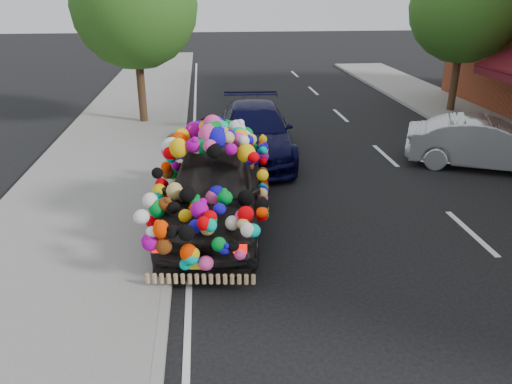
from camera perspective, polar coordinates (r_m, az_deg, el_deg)
ground at (r=9.74m, az=4.39°, el=-5.68°), size 100.00×100.00×0.00m
sidewalk at (r=9.93m, az=-20.98°, el=-6.24°), size 4.00×60.00×0.12m
kerb at (r=9.59m, az=-9.63°, el=-5.97°), size 0.15×60.00×0.13m
lane_markings at (r=10.93m, az=23.35°, el=-4.27°), size 6.00×50.00×0.01m
tree_near_sidewalk at (r=18.08m, az=-13.76°, el=20.02°), size 4.20×4.20×6.13m
tree_far_b at (r=20.82m, az=22.81°, el=18.86°), size 4.00×4.00×5.90m
plush_art_car at (r=9.87m, az=-4.93°, el=2.04°), size 2.82×5.11×2.24m
navy_sedan at (r=14.39m, az=-0.15°, el=6.90°), size 2.29×5.16×1.47m
silver_hatchback at (r=14.82m, az=24.75°, el=5.04°), size 4.32×2.96×1.35m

